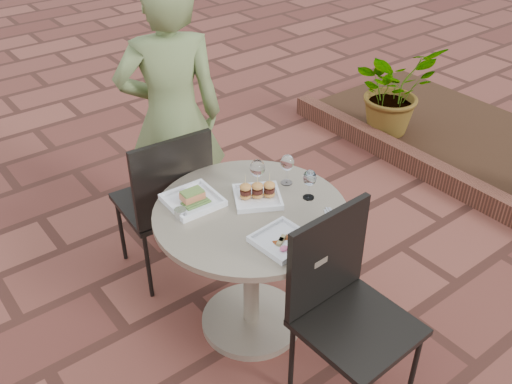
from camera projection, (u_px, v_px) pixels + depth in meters
ground at (300, 306)px, 3.11m from camera, size 60.00×60.00×0.00m
cafe_table at (251, 252)px, 2.74m from camera, size 0.90×0.90×0.73m
chair_far at (167, 195)px, 3.02m from camera, size 0.47×0.47×0.93m
chair_near at (343, 298)px, 2.39m from camera, size 0.46×0.46×0.93m
diner at (172, 119)px, 3.19m from camera, size 0.69×0.58×1.62m
plate_salmon at (193, 199)px, 2.64m from camera, size 0.24×0.24×0.07m
plate_sliders at (257, 194)px, 2.66m from camera, size 0.29×0.29×0.14m
plate_tuna at (282, 240)px, 2.40m from camera, size 0.24×0.24×0.03m
wine_glass_right at (310, 179)px, 2.63m from camera, size 0.06×0.06×0.15m
wine_glass_mid at (257, 169)px, 2.67m from camera, size 0.07×0.07×0.17m
wine_glass_far at (287, 163)px, 2.73m from camera, size 0.07×0.07×0.16m
steel_ramekin at (181, 213)px, 2.55m from camera, size 0.06×0.06×0.04m
cutlery_set at (332, 219)px, 2.55m from camera, size 0.15×0.20×0.00m
planter_curb at (441, 176)px, 4.07m from camera, size 0.12×3.00×0.15m
mulch_bed at (496, 151)px, 4.45m from camera, size 1.30×3.00×0.06m
potted_plant_a at (393, 89)px, 4.48m from camera, size 0.71×0.63×0.72m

